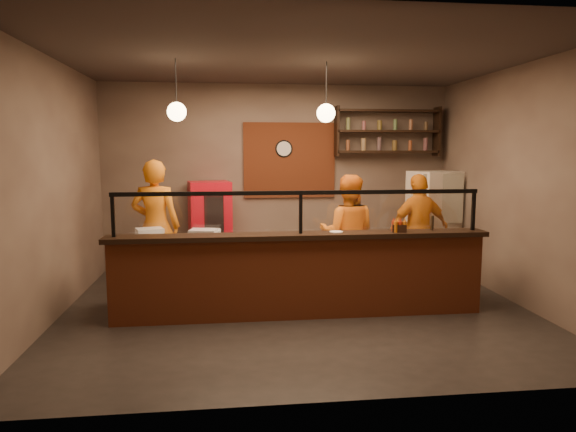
{
  "coord_description": "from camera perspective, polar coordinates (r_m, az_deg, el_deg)",
  "views": [
    {
      "loc": [
        -0.89,
        -6.45,
        2.07
      ],
      "look_at": [
        -0.08,
        0.3,
        1.2
      ],
      "focal_mm": 32.0,
      "sensor_mm": 36.0,
      "label": 1
    }
  ],
  "objects": [
    {
      "name": "worktop",
      "position": [
        6.81,
        0.8,
        -2.8
      ],
      "size": [
        4.6,
        0.75,
        0.05
      ],
      "primitive_type": "cube",
      "color": "silver",
      "rests_on": "worktop_cabinet"
    },
    {
      "name": "ceiling",
      "position": [
        6.61,
        1.08,
        17.15
      ],
      "size": [
        6.0,
        6.0,
        0.0
      ],
      "primitive_type": "plane",
      "rotation": [
        3.14,
        0.0,
        0.0
      ],
      "color": "#3B312E",
      "rests_on": "wall_back"
    },
    {
      "name": "prep_tub_b",
      "position": [
        6.8,
        -8.63,
        -2.1
      ],
      "size": [
        0.28,
        0.23,
        0.14
      ],
      "primitive_type": "cube",
      "rotation": [
        0.0,
        0.0,
        0.03
      ],
      "color": "silver",
      "rests_on": "worktop"
    },
    {
      "name": "cook_right",
      "position": [
        8.18,
        14.34,
        -1.45
      ],
      "size": [
        1.07,
        0.6,
        1.72
      ],
      "primitive_type": "imported",
      "rotation": [
        0.0,
        0.0,
        3.33
      ],
      "color": "orange",
      "rests_on": "floor"
    },
    {
      "name": "pendant_left",
      "position": [
        6.69,
        -12.26,
        11.27
      ],
      "size": [
        0.24,
        0.24,
        0.77
      ],
      "color": "black",
      "rests_on": "ceiling"
    },
    {
      "name": "pizza_dough",
      "position": [
        6.87,
        -2.0,
        -2.45
      ],
      "size": [
        0.6,
        0.6,
        0.01
      ],
      "primitive_type": "cylinder",
      "rotation": [
        0.0,
        0.0,
        -0.23
      ],
      "color": "white",
      "rests_on": "worktop"
    },
    {
      "name": "service_counter",
      "position": [
        6.41,
        1.39,
        -6.89
      ],
      "size": [
        4.6,
        0.25,
        1.0
      ],
      "primitive_type": "cube",
      "color": "brown",
      "rests_on": "floor"
    },
    {
      "name": "pendant_right",
      "position": [
        6.79,
        4.24,
        11.35
      ],
      "size": [
        0.24,
        0.24,
        0.77
      ],
      "color": "black",
      "rests_on": "ceiling"
    },
    {
      "name": "worktop_cabinet",
      "position": [
        6.9,
        0.8,
        -6.48
      ],
      "size": [
        4.6,
        0.75,
        0.85
      ],
      "primitive_type": "cube",
      "color": "gray",
      "rests_on": "floor"
    },
    {
      "name": "wall_back",
      "position": [
        9.0,
        -1.13,
        4.3
      ],
      "size": [
        6.0,
        0.0,
        6.0
      ],
      "primitive_type": "plane",
      "rotation": [
        1.57,
        0.0,
        0.0
      ],
      "color": "#766557",
      "rests_on": "floor"
    },
    {
      "name": "prep_tub_a",
      "position": [
        6.91,
        -15.11,
        -2.01
      ],
      "size": [
        0.4,
        0.36,
        0.17
      ],
      "primitive_type": "cube",
      "rotation": [
        0.0,
        0.0,
        0.32
      ],
      "color": "silver",
      "rests_on": "worktop"
    },
    {
      "name": "cook_left",
      "position": [
        7.75,
        -14.49,
        -1.08
      ],
      "size": [
        0.77,
        0.56,
        1.94
      ],
      "primitive_type": "imported",
      "rotation": [
        0.0,
        0.0,
        3.0
      ],
      "color": "orange",
      "rests_on": "floor"
    },
    {
      "name": "wall_front",
      "position": [
        4.07,
        5.85,
        0.65
      ],
      "size": [
        6.0,
        0.0,
        6.0
      ],
      "primitive_type": "plane",
      "rotation": [
        -1.57,
        0.0,
        0.0
      ],
      "color": "#766557",
      "rests_on": "floor"
    },
    {
      "name": "condiment_caddy",
      "position": [
        6.55,
        12.24,
        -1.32
      ],
      "size": [
        0.19,
        0.16,
        0.1
      ],
      "primitive_type": "cube",
      "rotation": [
        0.0,
        0.0,
        -0.19
      ],
      "color": "black",
      "rests_on": "counter_ledge"
    },
    {
      "name": "wall_right",
      "position": [
        7.54,
        24.28,
        3.08
      ],
      "size": [
        0.0,
        5.0,
        5.0
      ],
      "primitive_type": "plane",
      "rotation": [
        1.57,
        0.0,
        -1.57
      ],
      "color": "#766557",
      "rests_on": "floor"
    },
    {
      "name": "wall_shelving",
      "position": [
        9.21,
        10.98,
        9.22
      ],
      "size": [
        1.84,
        0.28,
        0.85
      ],
      "color": "black",
      "rests_on": "wall_back"
    },
    {
      "name": "cook_mid",
      "position": [
        7.56,
        6.64,
        -1.95
      ],
      "size": [
        0.98,
        0.85,
        1.72
      ],
      "primitive_type": "imported",
      "rotation": [
        0.0,
        0.0,
        2.87
      ],
      "color": "orange",
      "rests_on": "floor"
    },
    {
      "name": "wall_left",
      "position": [
        6.8,
        -24.9,
        2.66
      ],
      "size": [
        0.0,
        5.0,
        5.0
      ],
      "primitive_type": "plane",
      "rotation": [
        1.57,
        0.0,
        1.57
      ],
      "color": "#766557",
      "rests_on": "floor"
    },
    {
      "name": "fridge",
      "position": [
        9.07,
        15.88,
        -0.64
      ],
      "size": [
        0.86,
        0.83,
        1.72
      ],
      "primitive_type": "cube",
      "rotation": [
        0.0,
        0.0,
        0.25
      ],
      "color": "silver",
      "rests_on": "floor"
    },
    {
      "name": "counter_ledge",
      "position": [
        6.3,
        1.41,
        -2.21
      ],
      "size": [
        4.7,
        0.37,
        0.06
      ],
      "primitive_type": "cube",
      "color": "black",
      "rests_on": "service_counter"
    },
    {
      "name": "brick_patch",
      "position": [
        8.99,
        0.16,
        6.21
      ],
      "size": [
        1.6,
        0.04,
        1.3
      ],
      "primitive_type": "cube",
      "color": "brown",
      "rests_on": "wall_back"
    },
    {
      "name": "small_plate",
      "position": [
        6.4,
        5.38,
        -1.76
      ],
      "size": [
        0.19,
        0.19,
        0.01
      ],
      "primitive_type": "cylinder",
      "rotation": [
        0.0,
        0.0,
        -0.2
      ],
      "color": "white",
      "rests_on": "counter_ledge"
    },
    {
      "name": "sneeze_guard",
      "position": [
        6.25,
        1.42,
        0.87
      ],
      "size": [
        4.5,
        0.05,
        0.52
      ],
      "color": "white",
      "rests_on": "counter_ledge"
    },
    {
      "name": "pepper_mill",
      "position": [
        6.78,
        15.73,
        -0.75
      ],
      "size": [
        0.05,
        0.05,
        0.19
      ],
      "primitive_type": "cylinder",
      "rotation": [
        0.0,
        0.0,
        0.37
      ],
      "color": "black",
      "rests_on": "counter_ledge"
    },
    {
      "name": "prep_tub_c",
      "position": [
        6.65,
        -9.37,
        -2.19
      ],
      "size": [
        0.38,
        0.33,
        0.17
      ],
      "primitive_type": "cube",
      "rotation": [
        0.0,
        0.0,
        -0.2
      ],
      "color": "silver",
      "rests_on": "worktop"
    },
    {
      "name": "wall_clock",
      "position": [
        8.96,
        -0.47,
        7.49
      ],
      "size": [
        0.3,
        0.04,
        0.3
      ],
      "primitive_type": "cylinder",
      "rotation": [
        1.57,
        0.0,
        0.0
      ],
      "color": "black",
      "rests_on": "wall_back"
    },
    {
      "name": "floor",
      "position": [
        6.83,
        1.01,
        -10.35
      ],
      "size": [
        6.0,
        6.0,
        0.0
      ],
      "primitive_type": "plane",
      "color": "black",
      "rests_on": "ground"
    },
    {
      "name": "rolling_pin",
      "position": [
        6.79,
        -2.48,
        -2.34
      ],
      "size": [
        0.38,
        0.25,
        0.07
      ],
      "primitive_type": "cylinder",
      "rotation": [
        0.0,
        1.57,
        0.49
      ],
      "color": "gold",
      "rests_on": "worktop"
    },
    {
      "name": "red_cooler",
      "position": [
        8.7,
        -8.65,
        -1.32
      ],
      "size": [
        0.76,
        0.71,
        1.56
      ],
      "primitive_type": "cube",
      "rotation": [
        0.0,
        0.0,
        0.16
      ],
      "color": "#B50C1B",
      "rests_on": "floor"
    }
  ]
}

